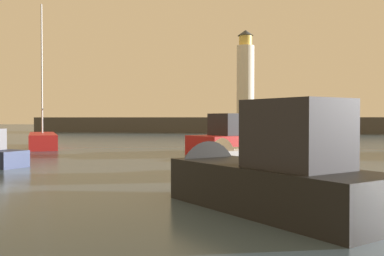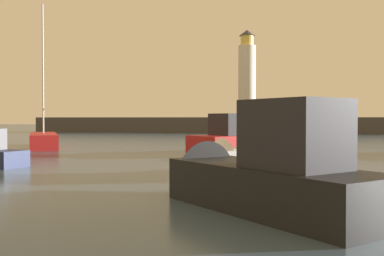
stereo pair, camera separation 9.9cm
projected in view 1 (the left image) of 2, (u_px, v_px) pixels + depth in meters
ground_plane at (240, 147)px, 33.59m from camera, size 220.00×220.00×0.00m
breakwater at (257, 125)px, 65.51m from camera, size 68.37×5.88×2.28m
lighthouse at (245, 76)px, 65.67m from camera, size 2.56×2.56×12.87m
motorboat_0 at (263, 141)px, 28.10m from camera, size 8.18×8.38×3.14m
motorboat_3 at (250, 173)px, 10.80m from camera, size 6.29×6.34×2.90m
motorboat_4 at (262, 151)px, 16.82m from camera, size 6.27×5.56×3.20m
sailboat_moored at (42, 140)px, 32.72m from camera, size 5.67×8.02×10.68m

